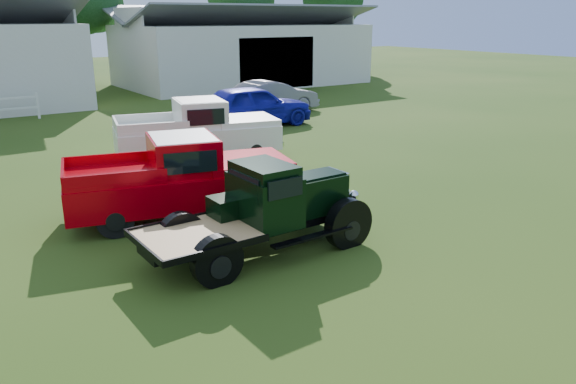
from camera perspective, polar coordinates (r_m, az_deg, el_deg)
ground at (r=11.06m, az=2.68°, el=-6.92°), size 120.00×120.00×0.00m
shed_right at (r=40.43m, az=-4.68°, el=14.59°), size 16.80×9.20×5.20m
tree_c at (r=42.49m, az=-20.09°, el=16.34°), size 5.40×5.40×9.00m
tree_d at (r=48.44m, az=-4.79°, el=17.88°), size 6.00×6.00×10.00m
tree_e at (r=51.30m, az=4.55°, el=17.58°), size 5.70×5.70×9.50m
vintage_flatbed at (r=11.05m, az=-2.77°, el=-1.79°), size 4.68×1.91×1.84m
red_pickup at (r=13.34m, az=-10.90°, el=1.55°), size 5.70×3.29×1.95m
white_pickup at (r=18.57m, az=-9.19°, el=6.12°), size 5.71×3.29×1.97m
misc_car_blue at (r=24.35m, az=-3.66°, el=8.74°), size 5.28×2.18×1.79m
misc_car_grey at (r=28.00m, az=-1.68°, el=9.66°), size 4.72×1.65×1.56m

